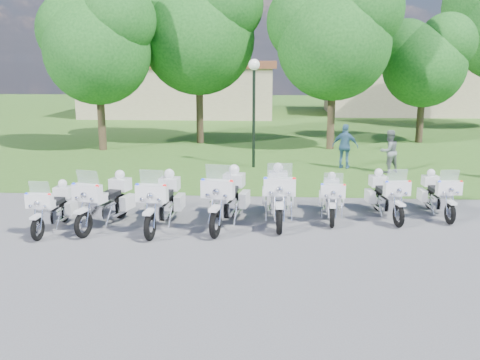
# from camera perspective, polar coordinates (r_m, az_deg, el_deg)

# --- Properties ---
(ground) EXTENTS (100.00, 100.00, 0.00)m
(ground) POSITION_cam_1_polar(r_m,az_deg,el_deg) (14.14, -0.65, -4.83)
(ground) COLOR #58585E
(ground) RESTS_ON ground
(grass_lawn) EXTENTS (100.00, 48.00, 0.01)m
(grass_lawn) POSITION_cam_1_polar(r_m,az_deg,el_deg) (40.67, 2.01, 6.79)
(grass_lawn) COLOR #376820
(grass_lawn) RESTS_ON ground
(motorcycle_0) EXTENTS (0.74, 2.11, 1.42)m
(motorcycle_0) POSITION_cam_1_polar(r_m,az_deg,el_deg) (14.46, -19.33, -2.72)
(motorcycle_0) COLOR black
(motorcycle_0) RESTS_ON ground
(motorcycle_1) EXTENTS (1.20, 2.39, 1.64)m
(motorcycle_1) POSITION_cam_1_polar(r_m,az_deg,el_deg) (14.34, -14.15, -2.12)
(motorcycle_1) COLOR black
(motorcycle_1) RESTS_ON ground
(motorcycle_2) EXTENTS (0.94, 2.52, 1.69)m
(motorcycle_2) POSITION_cam_1_polar(r_m,az_deg,el_deg) (13.93, -8.35, -2.21)
(motorcycle_2) COLOR black
(motorcycle_2) RESTS_ON ground
(motorcycle_3) EXTENTS (1.15, 2.64, 1.78)m
(motorcycle_3) POSITION_cam_1_polar(r_m,az_deg,el_deg) (13.97, -1.44, -1.87)
(motorcycle_3) COLOR black
(motorcycle_3) RESTS_ON ground
(motorcycle_4) EXTENTS (0.87, 2.62, 1.76)m
(motorcycle_4) POSITION_cam_1_polar(r_m,az_deg,el_deg) (14.31, 4.12, -1.58)
(motorcycle_4) COLOR black
(motorcycle_4) RESTS_ON ground
(motorcycle_5) EXTENTS (0.79, 2.10, 1.41)m
(motorcycle_5) POSITION_cam_1_polar(r_m,az_deg,el_deg) (14.82, 9.77, -1.82)
(motorcycle_5) COLOR black
(motorcycle_5) RESTS_ON ground
(motorcycle_6) EXTENTS (0.94, 2.22, 1.50)m
(motorcycle_6) POSITION_cam_1_polar(r_m,az_deg,el_deg) (15.23, 15.35, -1.55)
(motorcycle_6) COLOR black
(motorcycle_6) RESTS_ON ground
(motorcycle_7) EXTENTS (0.78, 2.13, 1.43)m
(motorcycle_7) POSITION_cam_1_polar(r_m,az_deg,el_deg) (15.90, 20.40, -1.41)
(motorcycle_7) COLOR black
(motorcycle_7) RESTS_ON ground
(lamp_post) EXTENTS (0.44, 0.44, 4.28)m
(lamp_post) POSITION_cam_1_polar(r_m,az_deg,el_deg) (21.16, 1.50, 9.94)
(lamp_post) COLOR black
(lamp_post) RESTS_ON ground
(tree_0) EXTENTS (5.76, 4.92, 7.68)m
(tree_0) POSITION_cam_1_polar(r_m,az_deg,el_deg) (26.25, -15.09, 14.15)
(tree_0) COLOR #38281C
(tree_0) RESTS_ON ground
(tree_1) EXTENTS (6.57, 5.61, 8.76)m
(tree_1) POSITION_cam_1_polar(r_m,az_deg,el_deg) (27.71, -4.56, 15.92)
(tree_1) COLOR #38281C
(tree_1) RESTS_ON ground
(tree_2) EXTENTS (6.21, 5.30, 8.28)m
(tree_2) POSITION_cam_1_polar(r_m,az_deg,el_deg) (26.07, 9.90, 15.28)
(tree_2) COLOR #38281C
(tree_2) RESTS_ON ground
(tree_3) EXTENTS (4.90, 4.18, 6.53)m
(tree_3) POSITION_cam_1_polar(r_m,az_deg,el_deg) (29.23, 19.02, 12.22)
(tree_3) COLOR #38281C
(tree_3) RESTS_ON ground
(building_west) EXTENTS (14.56, 8.32, 4.10)m
(building_west) POSITION_cam_1_polar(r_m,az_deg,el_deg) (42.07, -6.25, 9.74)
(building_west) COLOR tan
(building_west) RESTS_ON ground
(building_east) EXTENTS (11.44, 7.28, 4.10)m
(building_east) POSITION_cam_1_polar(r_m,az_deg,el_deg) (44.64, 16.60, 9.47)
(building_east) COLOR tan
(building_east) RESTS_ON ground
(bystander_b) EXTENTS (0.99, 0.91, 1.64)m
(bystander_b) POSITION_cam_1_polar(r_m,az_deg,el_deg) (21.19, 15.60, 2.94)
(bystander_b) COLOR slate
(bystander_b) RESTS_ON ground
(bystander_c) EXTENTS (1.12, 0.75, 1.77)m
(bystander_c) POSITION_cam_1_polar(r_m,az_deg,el_deg) (21.61, 11.15, 3.53)
(bystander_c) COLOR #39678A
(bystander_c) RESTS_ON ground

